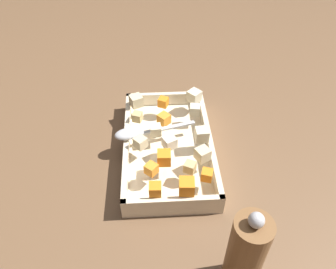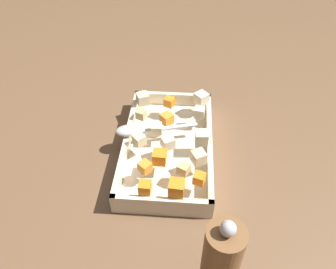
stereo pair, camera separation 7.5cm
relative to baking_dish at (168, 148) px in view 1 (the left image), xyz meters
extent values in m
plane|color=brown|center=(0.00, 0.01, -0.02)|extent=(4.00, 4.00, 0.00)
cube|color=beige|center=(0.00, 0.00, -0.01)|extent=(0.37, 0.21, 0.01)
cube|color=beige|center=(0.00, -0.10, 0.02)|extent=(0.37, 0.01, 0.04)
cube|color=beige|center=(0.00, 0.10, 0.02)|extent=(0.37, 0.01, 0.04)
cube|color=beige|center=(-0.18, 0.00, 0.02)|extent=(0.01, 0.21, 0.04)
cube|color=beige|center=(0.18, 0.00, 0.02)|extent=(0.01, 0.21, 0.04)
cube|color=orange|center=(-0.13, -0.07, 0.05)|extent=(0.03, 0.03, 0.02)
cube|color=orange|center=(-0.16, 0.04, 0.05)|extent=(0.03, 0.03, 0.02)
cube|color=orange|center=(-0.11, 0.04, 0.05)|extent=(0.03, 0.03, 0.02)
cube|color=orange|center=(0.12, 0.01, 0.05)|extent=(0.03, 0.03, 0.02)
cube|color=orange|center=(0.05, 0.01, 0.05)|extent=(0.04, 0.04, 0.03)
cube|color=orange|center=(-0.16, -0.03, 0.05)|extent=(0.03, 0.03, 0.03)
cube|color=orange|center=(-0.08, 0.01, 0.05)|extent=(0.03, 0.03, 0.03)
cube|color=beige|center=(-0.03, 0.07, 0.05)|extent=(0.04, 0.04, 0.03)
cube|color=beige|center=(0.09, -0.07, 0.05)|extent=(0.03, 0.03, 0.03)
cube|color=tan|center=(-0.11, -0.04, 0.05)|extent=(0.03, 0.03, 0.02)
cube|color=beige|center=(0.01, 0.03, 0.05)|extent=(0.03, 0.03, 0.03)
cube|color=beige|center=(0.14, -0.08, 0.05)|extent=(0.04, 0.04, 0.03)
cube|color=tan|center=(0.07, 0.07, 0.05)|extent=(0.03, 0.03, 0.02)
cube|color=beige|center=(0.13, 0.08, 0.05)|extent=(0.04, 0.04, 0.03)
cube|color=beige|center=(-0.07, -0.07, 0.05)|extent=(0.04, 0.04, 0.03)
cube|color=silver|center=(-0.03, 0.00, 0.05)|extent=(0.04, 0.04, 0.03)
cube|color=beige|center=(-0.01, -0.08, 0.05)|extent=(0.03, 0.03, 0.03)
ellipsoid|color=silver|center=(0.01, 0.10, 0.05)|extent=(0.05, 0.07, 0.02)
cube|color=silver|center=(0.03, 0.00, 0.04)|extent=(0.04, 0.14, 0.01)
cylinder|color=brown|center=(-0.32, -0.11, 0.07)|extent=(0.06, 0.06, 0.18)
sphere|color=#B7B7BC|center=(-0.32, -0.11, 0.18)|extent=(0.02, 0.02, 0.02)
camera|label=1|loc=(-0.58, 0.03, 0.59)|focal=35.63mm
camera|label=2|loc=(-0.58, -0.04, 0.59)|focal=35.63mm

